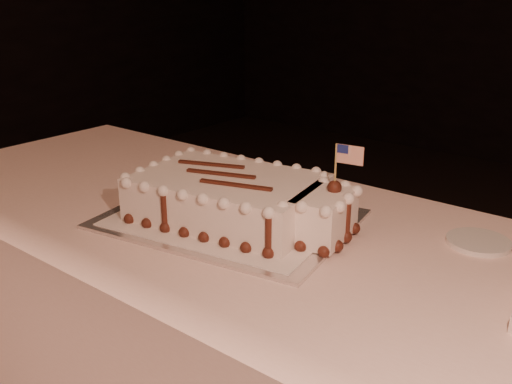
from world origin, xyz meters
The scene contains 4 objects.
cake_board centered at (-0.21, 0.58, 0.75)m, with size 0.54×0.41×0.01m, color beige.
doily centered at (-0.21, 0.58, 0.76)m, with size 0.49×0.37×0.00m, color white.
sheet_cake centered at (-0.18, 0.59, 0.81)m, with size 0.53×0.35×0.20m.
side_plate centered at (0.28, 0.81, 0.76)m, with size 0.13×0.13×0.01m, color silver.
Camera 1 is at (0.59, -0.33, 1.27)m, focal length 40.00 mm.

